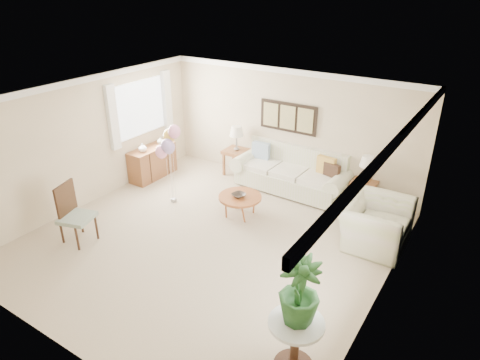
{
  "coord_description": "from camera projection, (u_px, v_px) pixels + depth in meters",
  "views": [
    {
      "loc": [
        4.0,
        -5.17,
        4.32
      ],
      "look_at": [
        0.28,
        0.6,
        1.05
      ],
      "focal_mm": 32.0,
      "sensor_mm": 36.0,
      "label": 1
    }
  ],
  "objects": [
    {
      "name": "credenza",
      "position": [
        153.0,
        162.0,
        10.07
      ],
      "size": [
        0.46,
        1.2,
        0.74
      ],
      "color": "brown",
      "rests_on": "ground"
    },
    {
      "name": "potted_plant",
      "position": [
        299.0,
        291.0,
        4.78
      ],
      "size": [
        0.62,
        0.62,
        0.85
      ],
      "primitive_type": "imported",
      "rotation": [
        0.0,
        0.0,
        0.37
      ],
      "color": "#1B471B",
      "rests_on": "side_table"
    },
    {
      "name": "sofa",
      "position": [
        292.0,
        173.0,
        9.47
      ],
      "size": [
        2.63,
        1.04,
        0.96
      ],
      "color": "beige",
      "rests_on": "ground"
    },
    {
      "name": "end_table_left",
      "position": [
        237.0,
        154.0,
        10.13
      ],
      "size": [
        0.57,
        0.52,
        0.63
      ],
      "color": "brown",
      "rests_on": "ground"
    },
    {
      "name": "end_table_right",
      "position": [
        364.0,
        185.0,
        8.77
      ],
      "size": [
        0.5,
        0.46,
        0.55
      ],
      "color": "brown",
      "rests_on": "ground"
    },
    {
      "name": "decor_bowl",
      "position": [
        239.0,
        195.0,
        8.34
      ],
      "size": [
        0.33,
        0.33,
        0.06
      ],
      "primitive_type": "imported",
      "rotation": [
        0.0,
        0.0,
        -0.31
      ],
      "color": "#302721",
      "rests_on": "coffee_table"
    },
    {
      "name": "lamp_right",
      "position": [
        368.0,
        162.0,
        8.55
      ],
      "size": [
        0.31,
        0.31,
        0.55
      ],
      "color": "gray",
      "rests_on": "end_table_right"
    },
    {
      "name": "wall_art_triptych",
      "position": [
        288.0,
        117.0,
        9.32
      ],
      "size": [
        1.35,
        0.06,
        0.65
      ],
      "color": "black",
      "rests_on": "ground"
    },
    {
      "name": "coffee_table",
      "position": [
        240.0,
        198.0,
        8.4
      ],
      "size": [
        0.85,
        0.85,
        0.43
      ],
      "color": "brown",
      "rests_on": "ground"
    },
    {
      "name": "balloon_cluster",
      "position": [
        168.0,
        143.0,
        8.5
      ],
      "size": [
        0.5,
        0.42,
        1.71
      ],
      "color": "gray",
      "rests_on": "ground"
    },
    {
      "name": "side_table",
      "position": [
        296.0,
        333.0,
        5.0
      ],
      "size": [
        0.66,
        0.66,
        0.72
      ],
      "color": "silver",
      "rests_on": "ground"
    },
    {
      "name": "vase_sage",
      "position": [
        160.0,
        140.0,
        10.09
      ],
      "size": [
        0.2,
        0.2,
        0.17
      ],
      "primitive_type": "imported",
      "rotation": [
        0.0,
        0.0,
        0.29
      ],
      "color": "#AFB4A5",
      "rests_on": "credenza"
    },
    {
      "name": "armchair",
      "position": [
        375.0,
        223.0,
        7.5
      ],
      "size": [
        1.11,
        1.26,
        0.81
      ],
      "primitive_type": "imported",
      "rotation": [
        0.0,
        0.0,
        1.59
      ],
      "color": "beige",
      "rests_on": "ground"
    },
    {
      "name": "accent_chair",
      "position": [
        73.0,
        212.0,
        7.54
      ],
      "size": [
        0.66,
        0.66,
        1.08
      ],
      "color": "gray",
      "rests_on": "ground"
    },
    {
      "name": "vase_white",
      "position": [
        143.0,
        148.0,
        9.64
      ],
      "size": [
        0.23,
        0.23,
        0.2
      ],
      "primitive_type": "imported",
      "rotation": [
        0.0,
        0.0,
        -0.29
      ],
      "color": "white",
      "rests_on": "credenza"
    },
    {
      "name": "ground_plane",
      "position": [
        209.0,
        241.0,
        7.74
      ],
      "size": [
        6.0,
        6.0,
        0.0
      ],
      "primitive_type": "plane",
      "color": "tan"
    },
    {
      "name": "room_shell",
      "position": [
        204.0,
        155.0,
        7.16
      ],
      "size": [
        6.04,
        6.04,
        2.6
      ],
      "color": "beige",
      "rests_on": "ground"
    },
    {
      "name": "lamp_left",
      "position": [
        237.0,
        132.0,
        9.89
      ],
      "size": [
        0.33,
        0.33,
        0.59
      ],
      "color": "gray",
      "rests_on": "end_table_left"
    }
  ]
}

